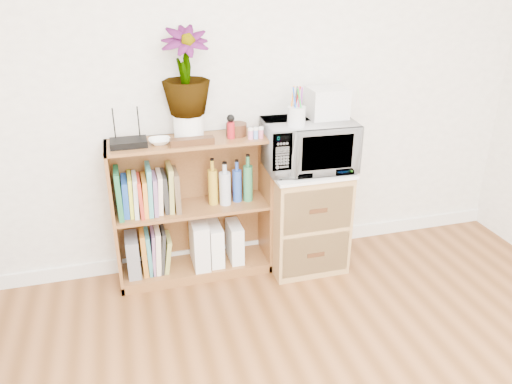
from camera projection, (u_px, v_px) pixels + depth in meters
name	position (u px, v px, depth m)	size (l,w,h in m)	color
skirting_board	(241.00, 248.00, 3.61)	(4.00, 0.02, 0.10)	white
bookshelf	(193.00, 210.00, 3.22)	(1.00, 0.30, 0.95)	brown
wicker_unit	(305.00, 218.00, 3.39)	(0.50, 0.45, 0.70)	#9E7542
microwave	(309.00, 145.00, 3.17)	(0.56, 0.38, 0.31)	silver
pen_cup	(296.00, 117.00, 2.98)	(0.11, 0.11, 0.12)	silver
small_appliance	(327.00, 103.00, 3.14)	(0.24, 0.20, 0.19)	silver
router	(129.00, 143.00, 2.92)	(0.21, 0.14, 0.04)	black
white_bowl	(160.00, 141.00, 2.95)	(0.13, 0.13, 0.03)	white
plant_pot	(189.00, 127.00, 3.02)	(0.18, 0.18, 0.15)	white
potted_plant	(186.00, 72.00, 2.88)	(0.28, 0.28, 0.50)	#366A2A
trinket_box	(192.00, 141.00, 2.93)	(0.26, 0.06, 0.04)	#35210E
kokeshi_doll	(231.00, 130.00, 3.03)	(0.05, 0.05, 0.10)	#A3141C
wooden_bowl	(236.00, 129.00, 3.09)	(0.13, 0.13, 0.08)	#381F0F
paint_jars	(256.00, 134.00, 3.03)	(0.11, 0.04, 0.06)	#CB7092
file_box	(133.00, 255.00, 3.24)	(0.08, 0.21, 0.27)	slate
magazine_holder_left	(199.00, 243.00, 3.32)	(0.10, 0.26, 0.32)	silver
magazine_holder_mid	(215.00, 243.00, 3.36)	(0.09, 0.22, 0.28)	white
magazine_holder_right	(235.00, 241.00, 3.39)	(0.08, 0.21, 0.27)	white
cookbooks	(148.00, 193.00, 3.09)	(0.38, 0.20, 0.31)	#1B653A
liquor_bottles	(230.00, 181.00, 3.21)	(0.29, 0.07, 0.31)	gold
lower_books	(155.00, 251.00, 3.27)	(0.20, 0.19, 0.30)	#B97020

